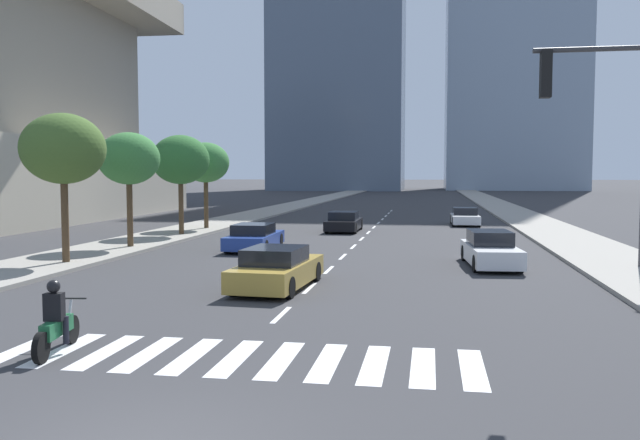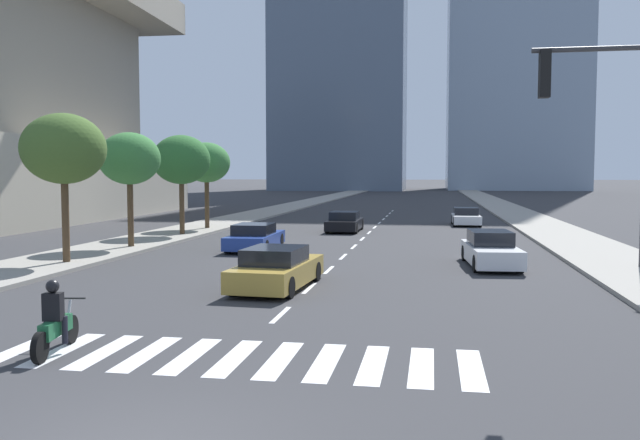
# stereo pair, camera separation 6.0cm
# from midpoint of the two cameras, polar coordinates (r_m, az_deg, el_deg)

# --- Properties ---
(sidewalk_east) EXTENTS (4.00, 260.00, 0.15)m
(sidewalk_east) POSITION_cam_midpoint_polar(r_m,az_deg,el_deg) (38.63, 20.51, -1.46)
(sidewalk_east) COLOR gray
(sidewalk_east) RESTS_ON ground
(sidewalk_west) EXTENTS (4.00, 260.00, 0.15)m
(sidewalk_west) POSITION_cam_midpoint_polar(r_m,az_deg,el_deg) (40.71, -11.77, -1.03)
(sidewalk_west) COLOR gray
(sidewalk_west) RESTS_ON ground
(crosswalk_near) EXTENTS (9.45, 2.64, 0.01)m
(crosswalk_near) POSITION_cam_midpoint_polar(r_m,az_deg,el_deg) (13.30, -7.21, -11.62)
(crosswalk_near) COLOR silver
(crosswalk_near) RESTS_ON ground
(lane_divider_center) EXTENTS (0.14, 50.00, 0.01)m
(lane_divider_center) POSITION_cam_midpoint_polar(r_m,az_deg,el_deg) (40.58, 4.28, -1.07)
(lane_divider_center) COLOR silver
(lane_divider_center) RESTS_ON ground
(motorcycle_lead) EXTENTS (0.70, 2.09, 1.49)m
(motorcycle_lead) POSITION_cam_midpoint_polar(r_m,az_deg,el_deg) (14.37, -21.62, -8.30)
(motorcycle_lead) COLOR black
(motorcycle_lead) RESTS_ON ground
(sedan_gold_0) EXTENTS (2.18, 4.85, 1.31)m
(sedan_gold_0) POSITION_cam_midpoint_polar(r_m,az_deg,el_deg) (20.81, -3.64, -4.22)
(sedan_gold_0) COLOR #B28E38
(sedan_gold_0) RESTS_ON ground
(sedan_black_1) EXTENTS (1.94, 4.62, 1.25)m
(sedan_black_1) POSITION_cam_midpoint_polar(r_m,az_deg,el_deg) (41.18, 2.18, -0.19)
(sedan_black_1) COLOR black
(sedan_black_1) RESTS_ON ground
(sedan_blue_2) EXTENTS (2.00, 4.73, 1.24)m
(sedan_blue_2) POSITION_cam_midpoint_polar(r_m,az_deg,el_deg) (31.36, -5.55, -1.51)
(sedan_blue_2) COLOR navy
(sedan_blue_2) RESTS_ON ground
(sedan_white_3) EXTENTS (1.93, 4.29, 1.22)m
(sedan_white_3) POSITION_cam_midpoint_polar(r_m,az_deg,el_deg) (47.27, 12.43, 0.25)
(sedan_white_3) COLOR silver
(sedan_white_3) RESTS_ON ground
(sedan_white_4) EXTENTS (2.09, 4.88, 1.37)m
(sedan_white_4) POSITION_cam_midpoint_polar(r_m,az_deg,el_deg) (26.49, 14.48, -2.53)
(sedan_white_4) COLOR silver
(sedan_white_4) RESTS_ON ground
(street_tree_nearest) EXTENTS (3.21, 3.21, 5.75)m
(street_tree_nearest) POSITION_cam_midpoint_polar(r_m,az_deg,el_deg) (27.56, -21.05, 5.68)
(street_tree_nearest) COLOR #4C3823
(street_tree_nearest) RESTS_ON sidewalk_west
(street_tree_second) EXTENTS (2.88, 2.88, 5.36)m
(street_tree_second) POSITION_cam_midpoint_polar(r_m,az_deg,el_deg) (32.53, -15.97, 5.04)
(street_tree_second) COLOR #4C3823
(street_tree_second) RESTS_ON sidewalk_west
(street_tree_third) EXTENTS (3.26, 3.26, 5.61)m
(street_tree_third) POSITION_cam_midpoint_polar(r_m,az_deg,el_deg) (38.53, -11.76, 5.06)
(street_tree_third) COLOR #4C3823
(street_tree_third) RESTS_ON sidewalk_west
(street_tree_fourth) EXTENTS (2.96, 2.96, 5.39)m
(street_tree_fourth) POSITION_cam_midpoint_polar(r_m,az_deg,el_deg) (42.54, -9.66, 4.85)
(street_tree_fourth) COLOR #4C3823
(street_tree_fourth) RESTS_ON sidewalk_west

